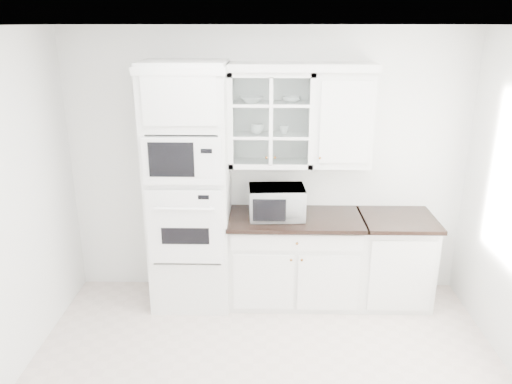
{
  "coord_description": "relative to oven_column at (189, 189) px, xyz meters",
  "views": [
    {
      "loc": [
        -0.02,
        -3.11,
        2.72
      ],
      "look_at": [
        -0.1,
        1.05,
        1.3
      ],
      "focal_mm": 35.0,
      "sensor_mm": 36.0,
      "label": 1
    }
  ],
  "objects": [
    {
      "name": "extra_base_cabinet",
      "position": [
        2.03,
        0.03,
        -0.74
      ],
      "size": [
        0.72,
        0.67,
        0.92
      ],
      "color": "white",
      "rests_on": "ground"
    },
    {
      "name": "upper_cabinet_solid",
      "position": [
        1.46,
        0.17,
        0.65
      ],
      "size": [
        0.55,
        0.33,
        0.9
      ],
      "primitive_type": "cube",
      "color": "white",
      "rests_on": "room_shell"
    },
    {
      "name": "upper_cabinet_glass",
      "position": [
        0.78,
        0.17,
        0.65
      ],
      "size": [
        0.8,
        0.33,
        0.9
      ],
      "color": "white",
      "rests_on": "room_shell"
    },
    {
      "name": "cup_a",
      "position": [
        0.65,
        0.16,
        0.56
      ],
      "size": [
        0.14,
        0.14,
        0.09
      ],
      "primitive_type": "imported",
      "rotation": [
        0.0,
        0.0,
        0.22
      ],
      "color": "white",
      "rests_on": "upper_cabinet_glass"
    },
    {
      "name": "crown_molding",
      "position": [
        0.68,
        0.14,
        1.14
      ],
      "size": [
        2.14,
        0.38,
        0.07
      ],
      "primitive_type": "cube",
      "color": "white",
      "rests_on": "room_shell"
    },
    {
      "name": "bowl_a",
      "position": [
        0.59,
        0.16,
        0.84
      ],
      "size": [
        0.27,
        0.27,
        0.05
      ],
      "primitive_type": "imported",
      "rotation": [
        0.0,
        0.0,
        0.3
      ],
      "color": "white",
      "rests_on": "upper_cabinet_glass"
    },
    {
      "name": "base_cabinet_run",
      "position": [
        1.03,
        0.03,
        -0.74
      ],
      "size": [
        1.32,
        0.67,
        0.92
      ],
      "color": "white",
      "rests_on": "ground"
    },
    {
      "name": "bowl_b",
      "position": [
        0.97,
        0.18,
        0.84
      ],
      "size": [
        0.22,
        0.22,
        0.05
      ],
      "primitive_type": "imported",
      "rotation": [
        0.0,
        0.0,
        -0.31
      ],
      "color": "white",
      "rests_on": "upper_cabinet_glass"
    },
    {
      "name": "cup_b",
      "position": [
        0.91,
        0.16,
        0.55
      ],
      "size": [
        0.11,
        0.11,
        0.08
      ],
      "primitive_type": "imported",
      "rotation": [
        0.0,
        0.0,
        0.22
      ],
      "color": "white",
      "rests_on": "upper_cabinet_glass"
    },
    {
      "name": "countertop_microwave",
      "position": [
        0.84,
        0.01,
        -0.13
      ],
      "size": [
        0.55,
        0.47,
        0.31
      ],
      "primitive_type": "imported",
      "rotation": [
        0.0,
        0.0,
        3.2
      ],
      "color": "white",
      "rests_on": "base_cabinet_run"
    },
    {
      "name": "room_shell",
      "position": [
        0.75,
        -0.99,
        0.58
      ],
      "size": [
        4.0,
        3.5,
        2.7
      ],
      "color": "white",
      "rests_on": "ground"
    },
    {
      "name": "oven_column",
      "position": [
        0.0,
        0.0,
        0.0
      ],
      "size": [
        0.76,
        0.68,
        2.4
      ],
      "color": "white",
      "rests_on": "ground"
    }
  ]
}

